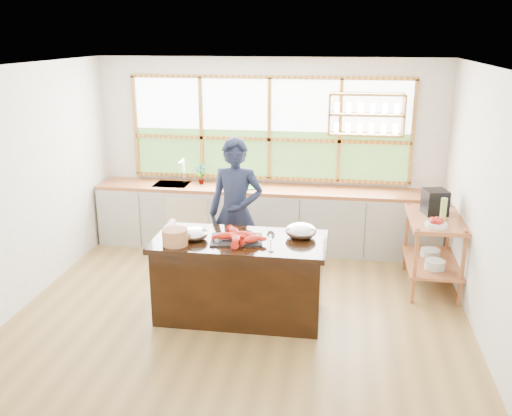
% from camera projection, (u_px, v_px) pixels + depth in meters
% --- Properties ---
extents(ground_plane, '(5.00, 5.00, 0.00)m').
position_uv_depth(ground_plane, '(243.00, 307.00, 6.56)').
color(ground_plane, olive).
extents(room_shell, '(5.02, 4.52, 2.71)m').
position_uv_depth(room_shell, '(252.00, 148.00, 6.52)').
color(room_shell, white).
rests_on(room_shell, ground_plane).
extents(back_counter, '(4.90, 0.63, 0.90)m').
position_uv_depth(back_counter, '(265.00, 217.00, 8.26)').
color(back_counter, '#B6B5AB').
rests_on(back_counter, ground_plane).
extents(right_shelf_unit, '(0.62, 1.10, 0.90)m').
position_uv_depth(right_shelf_unit, '(434.00, 241.00, 6.90)').
color(right_shelf_unit, '#A95B2B').
rests_on(right_shelf_unit, ground_plane).
extents(island, '(1.85, 0.90, 0.90)m').
position_uv_depth(island, '(240.00, 278.00, 6.23)').
color(island, black).
rests_on(island, ground_plane).
extents(cook, '(0.70, 0.49, 1.84)m').
position_uv_depth(cook, '(236.00, 213.00, 6.92)').
color(cook, '#171D35').
rests_on(cook, ground_plane).
extents(potted_plant, '(0.17, 0.12, 0.30)m').
position_uv_depth(potted_plant, '(201.00, 174.00, 8.28)').
color(potted_plant, slate).
rests_on(potted_plant, back_counter).
extents(cutting_board, '(0.44, 0.35, 0.01)m').
position_uv_depth(cutting_board, '(247.00, 187.00, 8.16)').
color(cutting_board, green).
rests_on(cutting_board, back_counter).
extents(espresso_machine, '(0.32, 0.33, 0.30)m').
position_uv_depth(espresso_machine, '(435.00, 202.00, 6.92)').
color(espresso_machine, black).
rests_on(espresso_machine, right_shelf_unit).
extents(wine_bottle, '(0.09, 0.09, 0.29)m').
position_uv_depth(wine_bottle, '(443.00, 210.00, 6.62)').
color(wine_bottle, '#8EB152').
rests_on(wine_bottle, right_shelf_unit).
extents(fruit_bowl, '(0.25, 0.25, 0.11)m').
position_uv_depth(fruit_bowl, '(436.00, 223.00, 6.48)').
color(fruit_bowl, silver).
rests_on(fruit_bowl, right_shelf_unit).
extents(slate_board, '(0.60, 0.48, 0.02)m').
position_uv_depth(slate_board, '(237.00, 240.00, 6.07)').
color(slate_board, black).
rests_on(slate_board, island).
extents(lobster_pile, '(0.52, 0.48, 0.08)m').
position_uv_depth(lobster_pile, '(238.00, 236.00, 6.02)').
color(lobster_pile, red).
rests_on(lobster_pile, slate_board).
extents(mixing_bowl_left, '(0.29, 0.29, 0.14)m').
position_uv_depth(mixing_bowl_left, '(195.00, 234.00, 6.09)').
color(mixing_bowl_left, silver).
rests_on(mixing_bowl_left, island).
extents(mixing_bowl_right, '(0.34, 0.34, 0.16)m').
position_uv_depth(mixing_bowl_right, '(301.00, 231.00, 6.15)').
color(mixing_bowl_right, silver).
rests_on(mixing_bowl_right, island).
extents(wine_glass, '(0.08, 0.08, 0.22)m').
position_uv_depth(wine_glass, '(271.00, 236.00, 5.73)').
color(wine_glass, silver).
rests_on(wine_glass, island).
extents(wicker_basket, '(0.27, 0.27, 0.17)m').
position_uv_depth(wicker_basket, '(175.00, 237.00, 5.92)').
color(wicker_basket, '#BB7A4E').
rests_on(wicker_basket, island).
extents(parchment_roll, '(0.12, 0.31, 0.08)m').
position_uv_depth(parchment_roll, '(170.00, 226.00, 6.40)').
color(parchment_roll, white).
rests_on(parchment_roll, island).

